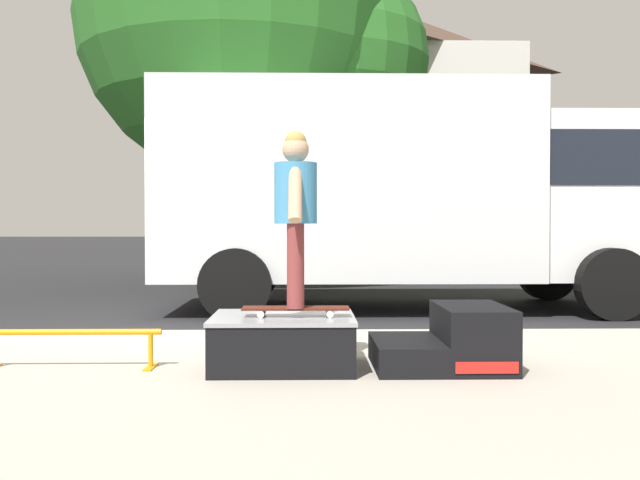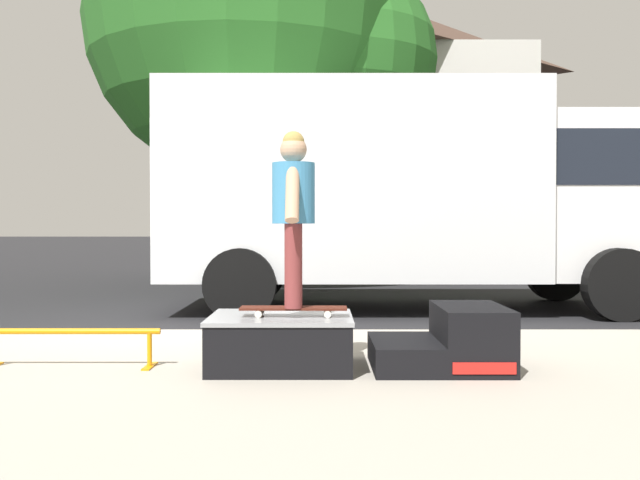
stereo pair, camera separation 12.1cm
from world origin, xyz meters
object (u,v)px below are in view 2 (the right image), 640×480
at_px(skater_kid, 293,204).
at_px(box_truck, 418,188).
at_px(skateboard, 293,309).
at_px(grind_rail, 70,338).
at_px(skate_box, 281,340).
at_px(street_tree_main, 265,33).
at_px(kicker_ramp, 450,342).

xyz_separation_m(skater_kid, box_truck, (1.57, 4.65, 0.37)).
height_order(skateboard, skater_kid, skater_kid).
bearing_deg(skateboard, grind_rail, 177.29).
relative_size(skate_box, box_truck, 0.15).
bearing_deg(skater_kid, skate_box, 152.26).
distance_m(grind_rail, street_tree_main, 9.38).
relative_size(skate_box, skateboard, 1.34).
distance_m(skateboard, street_tree_main, 9.35).
distance_m(kicker_ramp, box_truck, 4.83).
height_order(kicker_ramp, box_truck, box_truck).
relative_size(skateboard, skater_kid, 0.61).
relative_size(kicker_ramp, skater_kid, 0.77).
bearing_deg(kicker_ramp, box_truck, 84.88).
height_order(skater_kid, street_tree_main, street_tree_main).
height_order(skateboard, box_truck, box_truck).
bearing_deg(skater_kid, street_tree_main, 95.87).
height_order(skateboard, street_tree_main, street_tree_main).
distance_m(skateboard, box_truck, 5.04).
relative_size(kicker_ramp, grind_rail, 0.74).
bearing_deg(grind_rail, skateboard, -2.71).
bearing_deg(street_tree_main, skateboard, -84.13).
bearing_deg(skate_box, skateboard, -27.74).
relative_size(skate_box, kicker_ramp, 1.07).
xyz_separation_m(grind_rail, box_truck, (3.24, 4.58, 1.37)).
relative_size(skater_kid, street_tree_main, 0.16).
height_order(skater_kid, box_truck, box_truck).
xyz_separation_m(kicker_ramp, skateboard, (-1.16, -0.05, 0.26)).
distance_m(skate_box, skateboard, 0.26).
bearing_deg(grind_rail, skate_box, -1.06).
bearing_deg(skateboard, box_truck, 71.33).
distance_m(skater_kid, box_truck, 4.93).
height_order(skate_box, skateboard, skateboard).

